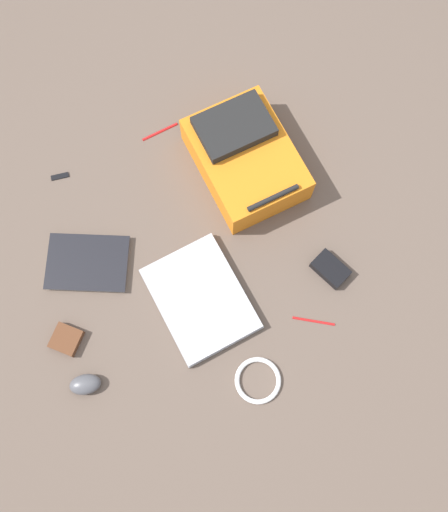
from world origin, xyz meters
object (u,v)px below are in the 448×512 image
object	(u,v)px
backpack	(245,157)
pen_blue	(314,321)
pen_black	(160,131)
power_brick	(330,269)
earbud_pouch	(66,339)
computer_mouse	(85,384)
book_red	(88,263)
usb_stick	(60,176)
laptop	(201,299)
cable_coil	(258,380)

from	to	relation	value
backpack	pen_blue	bearing A→B (deg)	-167.78
pen_black	pen_blue	size ratio (longest dim) A/B	1.00
power_brick	earbud_pouch	xyz separation A→B (m)	(-0.08, 0.85, -0.00)
computer_mouse	earbud_pouch	world-z (taller)	computer_mouse
book_red	pen_black	size ratio (longest dim) A/B	2.20
pen_black	usb_stick	bearing A→B (deg)	107.11
earbud_pouch	usb_stick	xyz separation A→B (m)	(0.55, -0.03, -0.01)
backpack	laptop	bearing A→B (deg)	153.30
power_brick	cable_coil	bearing A→B (deg)	136.17
backpack	pen_black	world-z (taller)	backpack
book_red	pen_blue	distance (m)	0.74
book_red	earbud_pouch	distance (m)	0.25
power_brick	earbud_pouch	world-z (taller)	power_brick
pen_blue	backpack	bearing A→B (deg)	12.22
earbud_pouch	usb_stick	size ratio (longest dim) A/B	1.40
book_red	pen_blue	size ratio (longest dim) A/B	2.19
backpack	earbud_pouch	xyz separation A→B (m)	(-0.49, 0.65, -0.05)
laptop	usb_stick	bearing A→B (deg)	38.97
laptop	pen_blue	distance (m)	0.36
pen_blue	usb_stick	distance (m)	0.97
laptop	book_red	bearing A→B (deg)	62.46
backpack	book_red	size ratio (longest dim) A/B	1.58
laptop	pen_blue	xyz separation A→B (m)	(-0.13, -0.34, -0.01)
usb_stick	pen_blue	bearing A→B (deg)	-130.12
laptop	usb_stick	world-z (taller)	laptop
book_red	power_brick	size ratio (longest dim) A/B	2.54
pen_black	laptop	bearing A→B (deg)	-175.61
backpack	cable_coil	bearing A→B (deg)	173.18
power_brick	earbud_pouch	size ratio (longest dim) A/B	1.37
pen_black	usb_stick	world-z (taller)	pen_black
laptop	earbud_pouch	bearing A→B (deg)	97.57
cable_coil	power_brick	xyz separation A→B (m)	(0.30, -0.29, 0.01)
book_red	cable_coil	bearing A→B (deg)	-133.94
power_brick	pen_blue	bearing A→B (deg)	150.83
backpack	computer_mouse	bearing A→B (deg)	136.62
laptop	book_red	world-z (taller)	laptop
computer_mouse	laptop	bearing A→B (deg)	-62.13
backpack	usb_stick	distance (m)	0.63
pen_black	pen_blue	xyz separation A→B (m)	(-0.73, -0.38, -0.00)
book_red	pen_blue	world-z (taller)	book_red
power_brick	pen_black	bearing A→B (deg)	39.00
backpack	computer_mouse	size ratio (longest dim) A/B	4.85
backpack	laptop	world-z (taller)	backpack
laptop	pen_black	bearing A→B (deg)	4.39
book_red	cable_coil	distance (m)	0.66
laptop	power_brick	size ratio (longest dim) A/B	3.60
backpack	book_red	xyz separation A→B (m)	(-0.26, 0.56, -0.06)
backpack	usb_stick	bearing A→B (deg)	84.03
book_red	cable_coil	xyz separation A→B (m)	(-0.45, -0.47, -0.00)
pen_blue	book_red	bearing A→B (deg)	65.85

